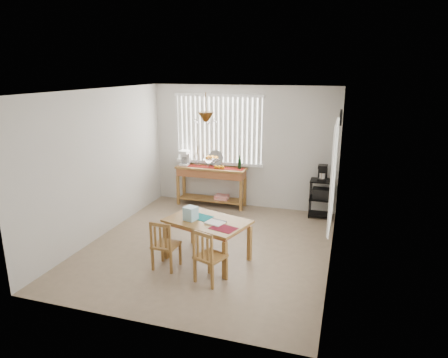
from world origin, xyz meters
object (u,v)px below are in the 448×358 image
(cart_items, at_px, (323,173))
(chair_left, at_px, (165,245))
(dining_table, at_px, (207,225))
(chair_right, at_px, (209,257))
(wire_cart, at_px, (321,195))
(sideboard, at_px, (212,177))

(cart_items, bearing_deg, chair_left, -124.95)
(dining_table, height_order, chair_right, chair_right)
(dining_table, distance_m, chair_left, 0.72)
(wire_cart, xyz_separation_m, chair_right, (-1.30, -3.12, -0.07))
(wire_cart, relative_size, dining_table, 0.55)
(sideboard, distance_m, cart_items, 2.36)
(dining_table, relative_size, chair_right, 1.77)
(sideboard, height_order, chair_right, sideboard)
(dining_table, bearing_deg, sideboard, 107.67)
(chair_left, relative_size, chair_right, 0.97)
(sideboard, bearing_deg, chair_left, -84.48)
(sideboard, relative_size, chair_left, 1.98)
(sideboard, height_order, chair_left, sideboard)
(wire_cart, bearing_deg, chair_right, -112.57)
(dining_table, distance_m, chair_right, 0.73)
(sideboard, relative_size, wire_cart, 1.98)
(cart_items, xyz_separation_m, chair_left, (-2.06, -2.95, -0.54))
(wire_cart, height_order, chair_left, same)
(cart_items, relative_size, dining_table, 0.23)
(sideboard, xyz_separation_m, chair_left, (0.29, -2.95, -0.27))
(wire_cart, bearing_deg, chair_left, -125.02)
(wire_cart, distance_m, chair_left, 3.59)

